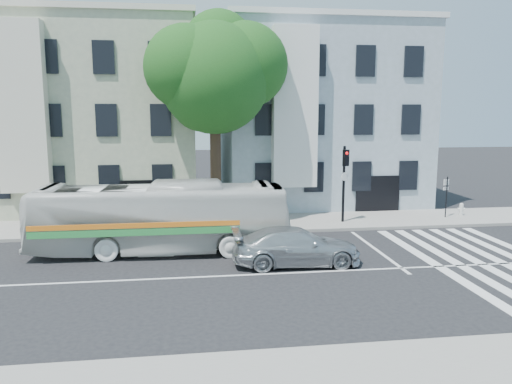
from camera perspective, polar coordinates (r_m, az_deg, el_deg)
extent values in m
plane|color=black|center=(18.24, -2.98, -9.54)|extent=(120.00, 120.00, 0.00)
cube|color=gray|center=(25.91, -4.48, -3.72)|extent=(80.00, 4.00, 0.15)
cube|color=#949D83|center=(32.70, -17.82, 8.14)|extent=(12.00, 10.00, 11.00)
cube|color=#8B9DA5|center=(33.30, 6.92, 8.52)|extent=(12.00, 10.00, 11.00)
cylinder|color=#2D2116|center=(25.96, -4.62, 1.96)|extent=(0.56, 0.56, 5.20)
sphere|color=#174014|center=(25.81, -4.76, 12.82)|extent=(5.60, 5.60, 5.60)
sphere|color=#174014|center=(26.39, -1.25, 14.29)|extent=(4.40, 4.40, 4.40)
sphere|color=#174014|center=(25.51, -7.97, 13.93)|extent=(4.20, 4.20, 4.20)
sphere|color=#174014|center=(27.18, -4.29, 16.24)|extent=(3.80, 3.80, 3.80)
sphere|color=#174014|center=(26.34, -6.13, 10.55)|extent=(3.40, 3.40, 3.40)
imported|color=silver|center=(21.14, -10.77, -2.90)|extent=(2.92, 10.76, 2.97)
imported|color=silver|center=(19.38, 4.62, -6.21)|extent=(2.12, 4.99, 1.44)
cylinder|color=black|center=(26.25, 9.98, 0.73)|extent=(0.14, 0.14, 4.11)
cube|color=black|center=(25.84, 10.23, 3.86)|extent=(0.34, 0.30, 0.83)
sphere|color=red|center=(25.69, 10.34, 4.38)|extent=(0.16, 0.16, 0.16)
cylinder|color=white|center=(26.04, 10.11, 1.74)|extent=(0.41, 0.20, 0.43)
cylinder|color=silver|center=(29.97, 22.41, -1.94)|extent=(0.23, 0.23, 0.56)
sphere|color=silver|center=(29.91, 22.44, -1.35)|extent=(0.21, 0.21, 0.21)
cylinder|color=silver|center=(29.95, 22.42, -1.79)|extent=(0.39, 0.19, 0.13)
cylinder|color=black|center=(28.95, 20.93, -0.54)|extent=(0.06, 0.06, 2.23)
cube|color=white|center=(28.92, 20.93, 1.07)|extent=(0.39, 0.20, 0.31)
cube|color=white|center=(28.97, 20.89, 0.37)|extent=(0.39, 0.20, 0.16)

